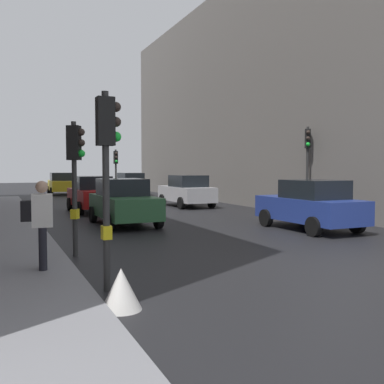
# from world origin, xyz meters

# --- Properties ---
(ground_plane) EXTENTS (120.00, 120.00, 0.00)m
(ground_plane) POSITION_xyz_m (0.00, 0.00, 0.00)
(ground_plane) COLOR black
(building_facade_right) EXTENTS (12.00, 34.06, 13.16)m
(building_facade_right) POSITION_xyz_m (11.72, 16.51, 6.58)
(building_facade_right) COLOR slate
(building_facade_right) RESTS_ON ground
(traffic_light_far_median) EXTENTS (0.24, 0.43, 3.37)m
(traffic_light_far_median) POSITION_xyz_m (0.13, 21.28, 2.33)
(traffic_light_far_median) COLOR #2D2D2D
(traffic_light_far_median) RESTS_ON ground
(traffic_light_near_right) EXTENTS (0.44, 0.37, 3.31)m
(traffic_light_near_right) POSITION_xyz_m (-5.39, 3.32, 2.29)
(traffic_light_near_right) COLOR #2D2D2D
(traffic_light_near_right) RESTS_ON ground
(traffic_light_mid_street) EXTENTS (0.38, 0.44, 3.98)m
(traffic_light_mid_street) POSITION_xyz_m (5.40, 8.13, 2.74)
(traffic_light_mid_street) COLOR #2D2D2D
(traffic_light_mid_street) RESTS_ON ground
(traffic_light_near_left) EXTENTS (0.43, 0.24, 3.52)m
(traffic_light_near_left) POSITION_xyz_m (-5.39, -0.09, 2.43)
(traffic_light_near_left) COLOR #2D2D2D
(traffic_light_near_left) RESTS_ON ground
(car_dark_suv) EXTENTS (2.23, 4.31, 1.76)m
(car_dark_suv) POSITION_xyz_m (2.63, 26.78, 0.88)
(car_dark_suv) COLOR black
(car_dark_suv) RESTS_ON ground
(car_red_sedan) EXTENTS (2.10, 4.24, 1.76)m
(car_red_sedan) POSITION_xyz_m (-2.81, 14.23, 0.88)
(car_red_sedan) COLOR red
(car_red_sedan) RESTS_ON ground
(car_blue_van) EXTENTS (2.05, 4.22, 1.76)m
(car_blue_van) POSITION_xyz_m (2.90, 4.76, 0.88)
(car_blue_van) COLOR navy
(car_blue_van) RESTS_ON ground
(car_green_estate) EXTENTS (2.05, 4.22, 1.76)m
(car_green_estate) POSITION_xyz_m (-2.74, 8.74, 0.88)
(car_green_estate) COLOR #2D6038
(car_green_estate) RESTS_ON ground
(car_silver_hatchback) EXTENTS (2.10, 4.24, 1.76)m
(car_silver_hatchback) POSITION_xyz_m (2.58, 15.07, 0.88)
(car_silver_hatchback) COLOR #BCBCC1
(car_silver_hatchback) RESTS_ON ground
(car_yellow_taxi) EXTENTS (2.10, 4.24, 1.76)m
(car_yellow_taxi) POSITION_xyz_m (-2.31, 29.47, 0.88)
(car_yellow_taxi) COLOR yellow
(car_yellow_taxi) RESTS_ON ground
(pedestrian_with_black_backpack) EXTENTS (0.62, 0.36, 1.77)m
(pedestrian_with_black_backpack) POSITION_xyz_m (-6.40, 1.44, 1.16)
(pedestrian_with_black_backpack) COLOR black
(pedestrian_with_black_backpack) RESTS_ON sidewalk_kerb
(warning_sign_triangle) EXTENTS (0.64, 0.64, 0.65)m
(warning_sign_triangle) POSITION_xyz_m (-5.45, -1.21, 0.33)
(warning_sign_triangle) COLOR silver
(warning_sign_triangle) RESTS_ON ground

